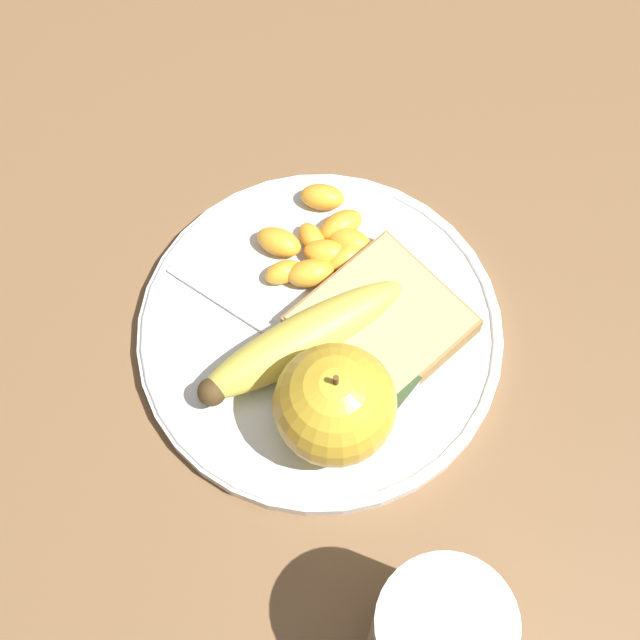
{
  "coord_description": "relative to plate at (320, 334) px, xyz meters",
  "views": [
    {
      "loc": [
        -0.23,
        -0.18,
        0.71
      ],
      "look_at": [
        0.0,
        0.0,
        0.03
      ],
      "focal_mm": 60.0,
      "sensor_mm": 36.0,
      "label": 1
    }
  ],
  "objects": [
    {
      "name": "orange_segment_3",
      "position": [
        0.08,
        0.06,
        0.01
      ],
      "size": [
        0.03,
        0.04,
        0.02
      ],
      "color": "#F9A32D",
      "rests_on": "plate"
    },
    {
      "name": "apple",
      "position": [
        -0.05,
        -0.05,
        0.04
      ],
      "size": [
        0.08,
        0.08,
        0.09
      ],
      "color": "gold",
      "rests_on": "plate"
    },
    {
      "name": "orange_segment_8",
      "position": [
        0.07,
        0.04,
        0.01
      ],
      "size": [
        0.04,
        0.03,
        0.02
      ],
      "color": "#F9A32D",
      "rests_on": "plate"
    },
    {
      "name": "fork",
      "position": [
        -0.02,
        0.0,
        0.01
      ],
      "size": [
        0.03,
        0.2,
        0.0
      ],
      "rotation": [
        0.0,
        0.0,
        11.05
      ],
      "color": "silver",
      "rests_on": "plate"
    },
    {
      "name": "orange_segment_2",
      "position": [
        0.02,
        0.05,
        0.01
      ],
      "size": [
        0.03,
        0.03,
        0.02
      ],
      "color": "#F9A32D",
      "rests_on": "plate"
    },
    {
      "name": "juice_glass",
      "position": [
        -0.13,
        -0.19,
        0.04
      ],
      "size": [
        0.08,
        0.08,
        0.11
      ],
      "color": "silver",
      "rests_on": "ground_plane"
    },
    {
      "name": "banana",
      "position": [
        -0.02,
        -0.0,
        0.02
      ],
      "size": [
        0.16,
        0.09,
        0.04
      ],
      "color": "#E0CC4C",
      "rests_on": "plate"
    },
    {
      "name": "orange_segment_1",
      "position": [
        0.06,
        0.02,
        0.01
      ],
      "size": [
        0.03,
        0.03,
        0.02
      ],
      "color": "#F9A32D",
      "rests_on": "plate"
    },
    {
      "name": "orange_segment_6",
      "position": [
        0.07,
        0.02,
        0.01
      ],
      "size": [
        0.03,
        0.04,
        0.02
      ],
      "color": "#F9A32D",
      "rests_on": "plate"
    },
    {
      "name": "ground_plane",
      "position": [
        0.0,
        0.0,
        -0.01
      ],
      "size": [
        3.0,
        3.0,
        0.0
      ],
      "primitive_type": "plane",
      "color": "brown"
    },
    {
      "name": "jam_packet",
      "position": [
        -0.01,
        -0.07,
        0.01
      ],
      "size": [
        0.04,
        0.03,
        0.02
      ],
      "color": "silver",
      "rests_on": "plate"
    },
    {
      "name": "bread_slice",
      "position": [
        0.03,
        -0.03,
        0.02
      ],
      "size": [
        0.12,
        0.11,
        0.02
      ],
      "color": "olive",
      "rests_on": "plate"
    },
    {
      "name": "orange_segment_7",
      "position": [
        0.03,
        0.06,
        0.01
      ],
      "size": [
        0.03,
        0.04,
        0.02
      ],
      "color": "#F9A32D",
      "rests_on": "plate"
    },
    {
      "name": "orange_segment_0",
      "position": [
        0.05,
        0.05,
        0.01
      ],
      "size": [
        0.02,
        0.03,
        0.01
      ],
      "color": "#F9A32D",
      "rests_on": "plate"
    },
    {
      "name": "orange_segment_4",
      "position": [
        0.03,
        0.03,
        0.01
      ],
      "size": [
        0.04,
        0.04,
        0.02
      ],
      "color": "#F9A32D",
      "rests_on": "plate"
    },
    {
      "name": "plate",
      "position": [
        0.0,
        0.0,
        0.0
      ],
      "size": [
        0.26,
        0.26,
        0.01
      ],
      "color": "silver",
      "rests_on": "ground_plane"
    },
    {
      "name": "orange_segment_5",
      "position": [
        0.05,
        0.03,
        0.01
      ],
      "size": [
        0.03,
        0.04,
        0.02
      ],
      "color": "#F9A32D",
      "rests_on": "plate"
    }
  ]
}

